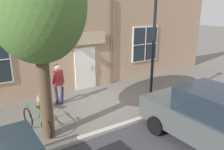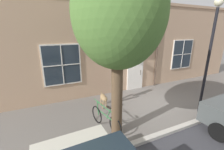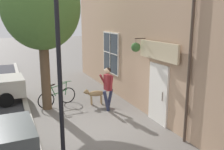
% 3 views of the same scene
% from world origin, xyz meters
% --- Properties ---
extents(ground_plane, '(90.00, 90.00, 0.00)m').
position_xyz_m(ground_plane, '(0.00, 0.00, 0.00)').
color(ground_plane, '#66605B').
extents(storefront_facade, '(0.95, 18.00, 5.16)m').
position_xyz_m(storefront_facade, '(-2.34, 0.01, 2.58)').
color(storefront_facade, tan).
rests_on(storefront_facade, ground_plane).
extents(pedestrian_walking, '(0.55, 0.55, 1.75)m').
position_xyz_m(pedestrian_walking, '(-1.01, -1.46, 1.06)').
color(pedestrian_walking, '#282D47').
rests_on(pedestrian_walking, ground_plane).
extents(dog_on_leash, '(1.11, 0.38, 0.71)m').
position_xyz_m(dog_on_leash, '(-0.75, -2.31, 0.48)').
color(dog_on_leash, '#997A51').
rests_on(dog_on_leash, ground_plane).
extents(street_tree_by_curb, '(2.95, 2.66, 5.66)m').
position_xyz_m(street_tree_by_curb, '(1.23, -2.53, 3.91)').
color(street_tree_by_curb, brown).
rests_on(street_tree_by_curb, ground_plane).
extents(leaning_bicycle, '(1.68, 0.53, 1.00)m').
position_xyz_m(leaning_bicycle, '(0.74, -2.83, 0.38)').
color(leaning_bicycle, black).
rests_on(leaning_bicycle, ground_plane).
extents(street_lamp, '(0.32, 0.32, 4.74)m').
position_xyz_m(street_lamp, '(1.44, 1.49, 3.11)').
color(street_lamp, black).
rests_on(street_lamp, ground_plane).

